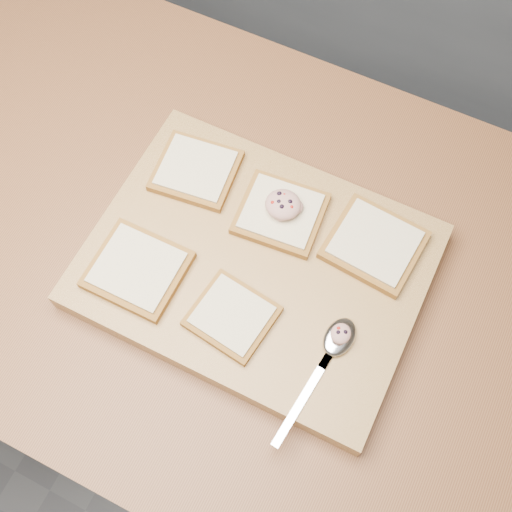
{
  "coord_description": "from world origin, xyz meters",
  "views": [
    {
      "loc": [
        0.22,
        -0.36,
        1.8
      ],
      "look_at": [
        0.05,
        -0.02,
        0.96
      ],
      "focal_mm": 45.0,
      "sensor_mm": 36.0,
      "label": 1
    }
  ],
  "objects": [
    {
      "name": "bread_far_center",
      "position": [
        0.05,
        0.06,
        0.95
      ],
      "size": [
        0.13,
        0.12,
        0.02
      ],
      "color": "olive",
      "rests_on": "cutting_board"
    },
    {
      "name": "bread_far_left",
      "position": [
        -0.1,
        0.07,
        0.95
      ],
      "size": [
        0.13,
        0.13,
        0.02
      ],
      "color": "olive",
      "rests_on": "cutting_board"
    },
    {
      "name": "ground",
      "position": [
        0.0,
        0.0,
        0.0
      ],
      "size": [
        4.0,
        4.0,
        0.0
      ],
      "primitive_type": "plane",
      "color": "#515459",
      "rests_on": "ground"
    },
    {
      "name": "bread_far_right",
      "position": [
        0.19,
        0.08,
        0.95
      ],
      "size": [
        0.14,
        0.13,
        0.02
      ],
      "color": "olive",
      "rests_on": "cutting_board"
    },
    {
      "name": "cutting_board",
      "position": [
        0.05,
        -0.02,
        0.92
      ],
      "size": [
        0.49,
        0.37,
        0.04
      ],
      "primitive_type": "cube",
      "color": "#A78247",
      "rests_on": "island_counter"
    },
    {
      "name": "island_counter",
      "position": [
        0.0,
        0.0,
        0.45
      ],
      "size": [
        2.0,
        0.8,
        0.9
      ],
      "color": "slate",
      "rests_on": "ground"
    },
    {
      "name": "tuna_salad_dollop",
      "position": [
        0.05,
        0.07,
        0.97
      ],
      "size": [
        0.05,
        0.05,
        0.03
      ],
      "color": "tan",
      "rests_on": "bread_far_center"
    },
    {
      "name": "bread_near_left",
      "position": [
        -0.1,
        -0.11,
        0.95
      ],
      "size": [
        0.13,
        0.12,
        0.02
      ],
      "color": "olive",
      "rests_on": "cutting_board"
    },
    {
      "name": "spoon",
      "position": [
        0.2,
        -0.09,
        0.94
      ],
      "size": [
        0.05,
        0.21,
        0.01
      ],
      "color": "silver",
      "rests_on": "cutting_board"
    },
    {
      "name": "spoon_salad",
      "position": [
        0.2,
        -0.08,
        0.96
      ],
      "size": [
        0.03,
        0.03,
        0.02
      ],
      "color": "tan",
      "rests_on": "spoon"
    },
    {
      "name": "bread_near_center",
      "position": [
        0.06,
        -0.11,
        0.95
      ],
      "size": [
        0.12,
        0.11,
        0.02
      ],
      "color": "olive",
      "rests_on": "cutting_board"
    }
  ]
}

